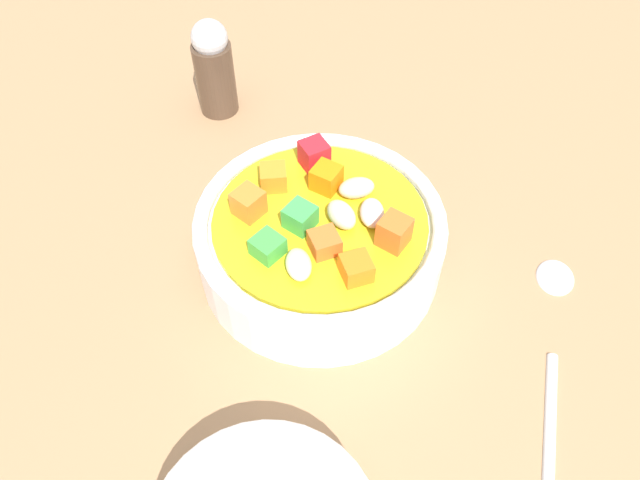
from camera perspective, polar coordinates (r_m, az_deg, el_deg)
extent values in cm
cube|color=#9E754F|center=(44.30, 0.00, -2.84)|extent=(140.00, 140.00, 2.00)
cylinder|color=white|center=(41.88, 0.00, -0.36)|extent=(16.32, 16.32, 4.12)
torus|color=white|center=(40.07, 0.00, 1.76)|extent=(16.36, 16.36, 1.02)
cylinder|color=gold|center=(40.15, 0.00, 1.67)|extent=(13.91, 13.91, 0.40)
cube|color=orange|center=(39.99, -6.55, 3.35)|extent=(2.36, 2.36, 1.81)
cube|color=orange|center=(41.42, 0.37, 5.71)|extent=(2.24, 2.24, 1.65)
cube|color=green|center=(39.17, -1.83, 2.11)|extent=(2.32, 2.32, 1.51)
ellipsoid|color=beige|center=(41.12, 3.35, 4.76)|extent=(2.80, 2.32, 1.23)
cube|color=green|center=(37.93, -4.79, -0.58)|extent=(2.37, 2.37, 1.25)
cube|color=orange|center=(37.98, 0.41, -0.25)|extent=(2.33, 2.33, 1.26)
cube|color=orange|center=(41.67, -4.27, 5.73)|extent=(2.07, 2.07, 1.50)
cube|color=orange|center=(36.75, 3.33, -2.58)|extent=(2.30, 2.30, 1.42)
ellipsoid|color=beige|center=(39.17, 1.92, 2.00)|extent=(2.68, 2.84, 1.41)
ellipsoid|color=beige|center=(37.13, -1.97, -2.24)|extent=(2.21, 2.76, 1.01)
cube|color=red|center=(42.81, -0.53, 7.78)|extent=(2.39, 2.39, 1.91)
cube|color=orange|center=(38.31, 6.77, 0.74)|extent=(2.30, 2.30, 1.98)
ellipsoid|color=beige|center=(39.79, 4.76, 2.47)|extent=(1.86, 2.59, 1.10)
cylinder|color=silver|center=(39.00, 20.30, -17.03)|extent=(2.11, 11.80, 0.69)
ellipsoid|color=silver|center=(45.30, 20.77, -2.90)|extent=(2.91, 3.35, 0.89)
cylinder|color=#4C3828|center=(54.04, -9.49, 14.31)|extent=(3.23, 3.23, 6.19)
sphere|color=silver|center=(51.90, -10.06, 17.69)|extent=(2.91, 2.91, 2.91)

